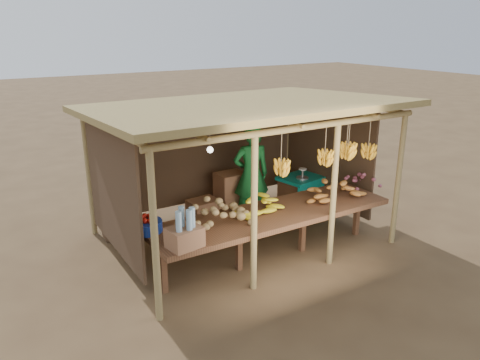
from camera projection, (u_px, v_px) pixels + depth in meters
ground at (240, 237)px, 8.11m from camera, size 60.00×60.00×0.00m
stall_structure at (242, 128)px, 7.56m from camera, size 4.70×3.50×2.43m
counter at (273, 216)px, 7.11m from camera, size 3.90×1.05×0.80m
potato_heap at (213, 212)px, 6.61m from camera, size 1.18×0.81×0.37m
sweet_potato_heap at (336, 188)px, 7.60m from camera, size 0.96×0.60×0.36m
onion_heap at (360, 179)px, 8.06m from camera, size 0.85×0.71×0.35m
banana_pile at (261, 201)px, 7.07m from camera, size 0.76×0.56×0.35m
tomato_basin at (146, 225)px, 6.41m from camera, size 0.43×0.43×0.23m
bottle_box at (184, 232)px, 5.92m from camera, size 0.47×0.39×0.53m
vendor at (251, 175)px, 8.50m from camera, size 0.76×0.61×1.83m
tarp_crate at (300, 193)px, 9.17m from camera, size 0.87×0.79×0.92m
carton_stack at (222, 200)px, 8.80m from camera, size 1.12×0.43×0.85m
burlap_sacks at (123, 226)px, 8.03m from camera, size 0.72×0.38×0.51m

